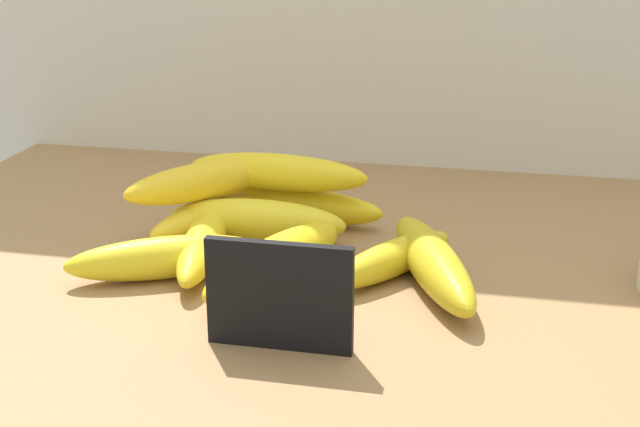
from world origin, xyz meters
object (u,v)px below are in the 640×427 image
(banana_1, at_px, (392,259))
(banana_9, at_px, (278,172))
(banana_2, at_px, (292,205))
(banana_5, at_px, (433,262))
(banana_4, at_px, (165,258))
(chalkboard_sign, at_px, (280,300))
(banana_6, at_px, (257,221))
(banana_0, at_px, (204,241))
(banana_7, at_px, (275,262))
(banana_8, at_px, (205,181))
(banana_3, at_px, (213,217))

(banana_1, bearing_deg, banana_9, 141.83)
(banana_2, distance_m, banana_5, 0.20)
(banana_1, bearing_deg, banana_4, -166.50)
(chalkboard_sign, xyz_separation_m, banana_6, (-0.08, 0.20, -0.02))
(banana_6, height_order, banana_9, banana_9)
(banana_0, distance_m, banana_6, 0.06)
(banana_0, height_order, banana_4, banana_4)
(banana_4, bearing_deg, banana_1, 13.50)
(banana_9, bearing_deg, banana_4, -112.76)
(chalkboard_sign, height_order, banana_7, chalkboard_sign)
(banana_1, xyz_separation_m, banana_8, (-0.20, 0.07, 0.04))
(banana_5, bearing_deg, chalkboard_sign, -125.36)
(banana_0, bearing_deg, banana_6, 55.93)
(banana_9, bearing_deg, banana_2, 44.63)
(banana_8, bearing_deg, banana_3, -22.05)
(chalkboard_sign, height_order, banana_9, chalkboard_sign)
(banana_3, xyz_separation_m, banana_6, (0.05, -0.01, 0.00))
(banana_3, relative_size, banana_8, 0.88)
(banana_3, bearing_deg, banana_5, -18.72)
(banana_0, bearing_deg, banana_2, 64.41)
(chalkboard_sign, xyz_separation_m, banana_5, (0.10, 0.14, -0.02))
(banana_0, bearing_deg, banana_3, 101.58)
(banana_0, relative_size, banana_9, 1.06)
(banana_6, xyz_separation_m, banana_8, (-0.06, 0.02, 0.03))
(banana_7, bearing_deg, banana_2, 98.91)
(banana_1, height_order, banana_9, banana_9)
(banana_3, distance_m, banana_6, 0.05)
(banana_4, bearing_deg, banana_9, 67.24)
(banana_3, xyz_separation_m, banana_9, (0.06, 0.04, 0.04))
(banana_6, bearing_deg, chalkboard_sign, -69.41)
(banana_0, relative_size, banana_4, 1.14)
(banana_3, bearing_deg, banana_1, -19.11)
(banana_0, distance_m, banana_2, 0.13)
(banana_6, xyz_separation_m, banana_9, (0.01, 0.05, 0.04))
(banana_2, bearing_deg, banana_3, -144.00)
(banana_9, bearing_deg, chalkboard_sign, -74.90)
(banana_7, xyz_separation_m, banana_9, (-0.04, 0.15, 0.04))
(banana_5, bearing_deg, banana_9, 145.74)
(chalkboard_sign, xyz_separation_m, banana_0, (-0.11, 0.15, -0.02))
(banana_5, height_order, banana_6, banana_6)
(banana_8, bearing_deg, banana_7, -47.56)
(banana_1, distance_m, banana_3, 0.20)
(banana_1, bearing_deg, banana_7, -156.34)
(banana_2, xyz_separation_m, banana_4, (-0.07, -0.16, -0.00))
(chalkboard_sign, bearing_deg, banana_7, 106.63)
(banana_3, bearing_deg, chalkboard_sign, -59.88)
(chalkboard_sign, bearing_deg, banana_6, 110.59)
(banana_8, bearing_deg, chalkboard_sign, -58.66)
(banana_4, height_order, banana_6, banana_6)
(chalkboard_sign, xyz_separation_m, banana_9, (-0.07, 0.25, 0.02))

